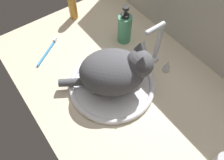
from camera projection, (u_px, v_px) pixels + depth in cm
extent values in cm
cube|color=beige|center=(119.00, 83.00, 93.54)|extent=(112.87, 72.98, 3.00)
cube|color=beige|center=(193.00, 11.00, 89.69)|extent=(112.87, 2.40, 42.85)
torus|color=white|center=(112.00, 84.00, 90.09)|extent=(35.83, 35.83, 2.23)
cylinder|color=white|center=(112.00, 85.00, 90.77)|extent=(32.48, 32.48, 0.60)
cylinder|color=silver|center=(154.00, 58.00, 98.18)|extent=(4.00, 4.00, 1.92)
cylinder|color=silver|center=(158.00, 42.00, 89.59)|extent=(2.00, 2.00, 18.87)
sphere|color=silver|center=(163.00, 24.00, 81.80)|extent=(2.20, 2.20, 2.20)
cylinder|color=silver|center=(155.00, 28.00, 80.47)|extent=(2.00, 7.95, 2.00)
sphere|color=silver|center=(147.00, 33.00, 79.14)|extent=(2.10, 2.10, 2.10)
cylinder|color=silver|center=(143.00, 48.00, 101.76)|extent=(3.20, 3.20, 1.60)
cone|color=silver|center=(144.00, 44.00, 99.20)|extent=(2.88, 2.88, 4.61)
cylinder|color=silver|center=(166.00, 69.00, 94.86)|extent=(3.20, 3.20, 1.60)
cone|color=silver|center=(168.00, 65.00, 92.30)|extent=(2.88, 2.88, 4.61)
ellipsoid|color=#4C4C51|center=(112.00, 72.00, 82.95)|extent=(30.56, 32.11, 15.07)
sphere|color=#4C4C51|center=(139.00, 64.00, 80.03)|extent=(10.81, 10.81, 10.81)
cone|color=#4C4C51|center=(140.00, 46.00, 77.05)|extent=(4.11, 4.11, 4.05)
cone|color=#4C4C51|center=(142.00, 60.00, 73.40)|extent=(4.11, 4.11, 4.05)
ellipsoid|color=silver|center=(150.00, 65.00, 81.07)|extent=(5.57, 5.19, 3.46)
ellipsoid|color=silver|center=(135.00, 72.00, 83.88)|extent=(13.11, 11.93, 8.29)
cylinder|color=#4C4C51|center=(75.00, 82.00, 87.31)|extent=(9.48, 12.27, 3.20)
cylinder|color=gold|center=(73.00, 8.00, 110.57)|extent=(4.25, 4.25, 11.72)
cylinder|color=#4C9E70|center=(125.00, 29.00, 100.23)|extent=(6.36, 6.36, 13.90)
cylinder|color=black|center=(125.00, 16.00, 93.99)|extent=(3.50, 3.50, 1.20)
cylinder|color=black|center=(126.00, 12.00, 92.31)|extent=(1.27, 1.27, 2.87)
cylinder|color=black|center=(126.00, 8.00, 90.63)|extent=(2.86, 2.86, 1.20)
cylinder|color=#338CD1|center=(46.00, 53.00, 100.34)|extent=(9.69, 13.50, 1.00)
cube|color=white|center=(55.00, 39.00, 104.71)|extent=(2.46, 2.82, 1.20)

